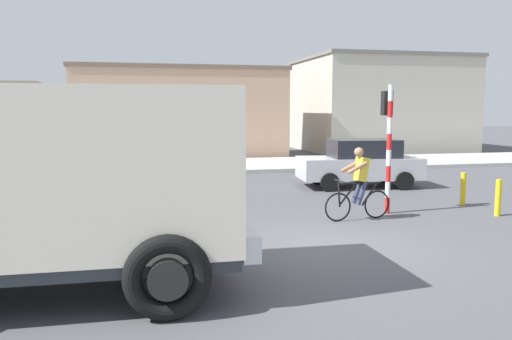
% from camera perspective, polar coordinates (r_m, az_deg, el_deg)
% --- Properties ---
extents(ground_plane, '(120.00, 120.00, 0.00)m').
position_cam_1_polar(ground_plane, '(10.00, 7.61, -8.40)').
color(ground_plane, '#4C4C51').
extents(sidewalk_far, '(80.00, 5.00, 0.16)m').
position_cam_1_polar(sidewalk_far, '(23.03, -4.28, 0.48)').
color(sidewalk_far, '#ADADA8').
rests_on(sidewalk_far, ground).
extents(truck_foreground, '(5.47, 2.93, 2.90)m').
position_cam_1_polar(truck_foreground, '(7.65, -22.22, -0.78)').
color(truck_foreground, silver).
rests_on(truck_foreground, ground).
extents(cyclist, '(1.72, 0.52, 1.72)m').
position_cam_1_polar(cyclist, '(12.29, 11.33, -1.50)').
color(cyclist, black).
rests_on(cyclist, ground).
extents(traffic_light_pole, '(0.24, 0.43, 3.20)m').
position_cam_1_polar(traffic_light_pole, '(13.20, 14.45, 4.23)').
color(traffic_light_pole, red).
rests_on(traffic_light_pole, ground).
extents(car_white_mid, '(4.14, 2.16, 1.60)m').
position_cam_1_polar(car_white_mid, '(17.54, 11.49, 0.80)').
color(car_white_mid, '#B7B7BC').
rests_on(car_white_mid, ground).
extents(bollard_near, '(0.14, 0.14, 0.90)m').
position_cam_1_polar(bollard_near, '(13.89, 25.29, -2.80)').
color(bollard_near, gold).
rests_on(bollard_near, ground).
extents(bollard_far, '(0.14, 0.14, 0.90)m').
position_cam_1_polar(bollard_far, '(15.00, 21.99, -1.98)').
color(bollard_far, gold).
rests_on(bollard_far, ground).
extents(building_mid_block, '(11.06, 5.25, 4.79)m').
position_cam_1_polar(building_mid_block, '(28.25, -8.44, 6.31)').
color(building_mid_block, tan).
rests_on(building_mid_block, ground).
extents(building_corner_right, '(9.53, 7.99, 5.78)m').
position_cam_1_polar(building_corner_right, '(33.54, 13.48, 7.10)').
color(building_corner_right, '#B2AD9E').
rests_on(building_corner_right, ground).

